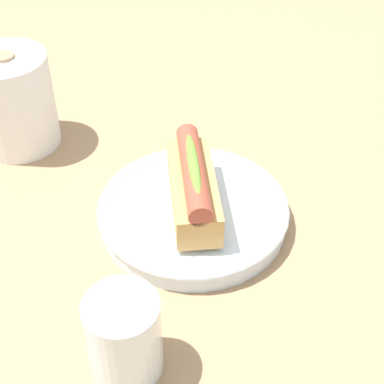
% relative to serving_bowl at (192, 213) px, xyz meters
% --- Properties ---
extents(ground_plane, '(2.40, 2.40, 0.00)m').
position_rel_serving_bowl_xyz_m(ground_plane, '(0.00, -0.00, -0.02)').
color(ground_plane, '#9E7A56').
extents(serving_bowl, '(0.23, 0.23, 0.03)m').
position_rel_serving_bowl_xyz_m(serving_bowl, '(0.00, 0.00, 0.00)').
color(serving_bowl, silver).
rests_on(serving_bowl, ground_plane).
extents(hotdog_front, '(0.16, 0.11, 0.06)m').
position_rel_serving_bowl_xyz_m(hotdog_front, '(-0.00, 0.00, 0.04)').
color(hotdog_front, tan).
rests_on(hotdog_front, serving_bowl).
extents(water_glass, '(0.07, 0.07, 0.09)m').
position_rel_serving_bowl_xyz_m(water_glass, '(-0.20, 0.00, 0.02)').
color(water_glass, white).
rests_on(water_glass, ground_plane).
extents(paper_towel_roll, '(0.11, 0.11, 0.13)m').
position_rel_serving_bowl_xyz_m(paper_towel_roll, '(0.09, 0.28, 0.05)').
color(paper_towel_roll, white).
rests_on(paper_towel_roll, ground_plane).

